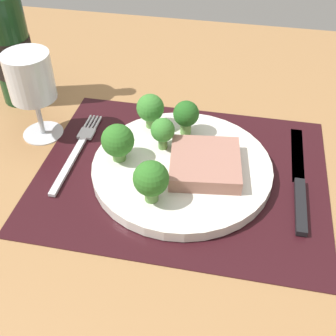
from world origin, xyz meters
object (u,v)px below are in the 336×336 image
at_px(steak, 205,163).
at_px(wine_glass, 31,82).
at_px(plate, 182,168).
at_px(wine_bottle, 11,49).
at_px(fork, 77,150).
at_px(knife, 299,183).

distance_m(steak, wine_glass, 0.29).
distance_m(plate, wine_bottle, 0.36).
relative_size(fork, knife, 0.83).
bearing_deg(wine_glass, fork, -27.09).
relative_size(steak, wine_glass, 0.71).
xyz_separation_m(fork, knife, (0.33, -0.01, 0.00)).
height_order(knife, wine_bottle, wine_bottle).
xyz_separation_m(plate, knife, (0.17, 0.01, -0.00)).
xyz_separation_m(wine_bottle, wine_glass, (0.08, -0.09, 0.00)).
relative_size(wine_bottle, wine_glass, 1.91).
distance_m(steak, fork, 0.20).
distance_m(plate, fork, 0.17).
xyz_separation_m(plate, wine_bottle, (-0.32, 0.14, 0.09)).
relative_size(knife, wine_glass, 1.63).
distance_m(knife, wine_glass, 0.42).
xyz_separation_m(plate, steak, (0.03, -0.01, 0.02)).
xyz_separation_m(steak, wine_glass, (-0.27, 0.06, 0.07)).
relative_size(plate, knife, 1.13).
xyz_separation_m(steak, knife, (0.13, 0.01, -0.02)).
bearing_deg(wine_bottle, knife, -16.05).
bearing_deg(wine_glass, wine_bottle, 130.10).
distance_m(steak, wine_bottle, 0.39).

